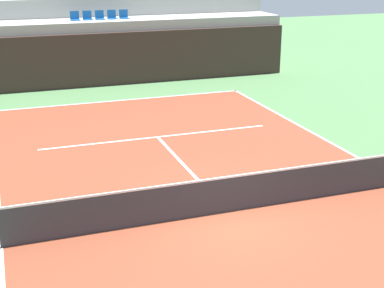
{
  "coord_description": "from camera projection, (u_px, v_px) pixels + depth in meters",
  "views": [
    {
      "loc": [
        -5.07,
        -11.66,
        6.17
      ],
      "look_at": [
        -0.25,
        2.0,
        1.2
      ],
      "focal_mm": 52.01,
      "sensor_mm": 36.0,
      "label": 1
    }
  ],
  "objects": [
    {
      "name": "ground_plane",
      "position": [
        228.0,
        212.0,
        14.0
      ],
      "size": [
        80.0,
        80.0,
        0.0
      ],
      "primitive_type": "plane",
      "color": "#477042"
    },
    {
      "name": "court_surface",
      "position": [
        228.0,
        212.0,
        14.0
      ],
      "size": [
        11.0,
        24.0,
        0.01
      ],
      "primitive_type": "cube",
      "color": "brown",
      "rests_on": "ground_plane"
    },
    {
      "name": "baseline_far",
      "position": [
        123.0,
        100.0,
        24.65
      ],
      "size": [
        11.0,
        0.1,
        0.0
      ],
      "primitive_type": "cube",
      "color": "white",
      "rests_on": "court_surface"
    },
    {
      "name": "sideline_left",
      "position": [
        1.0,
        248.0,
        12.28
      ],
      "size": [
        0.1,
        24.0,
        0.0
      ],
      "primitive_type": "cube",
      "color": "white",
      "rests_on": "court_surface"
    },
    {
      "name": "service_line_far",
      "position": [
        158.0,
        137.0,
        19.7
      ],
      "size": [
        8.26,
        0.1,
        0.0
      ],
      "primitive_type": "cube",
      "color": "white",
      "rests_on": "court_surface"
    },
    {
      "name": "centre_service_line",
      "position": [
        187.0,
        168.0,
        16.85
      ],
      "size": [
        0.1,
        6.4,
        0.0
      ],
      "primitive_type": "cube",
      "color": "white",
      "rests_on": "court_surface"
    },
    {
      "name": "back_wall",
      "position": [
        107.0,
        59.0,
        27.09
      ],
      "size": [
        18.83,
        0.3,
        2.57
      ],
      "primitive_type": "cube",
      "color": "#33231E",
      "rests_on": "ground_plane"
    },
    {
      "name": "stands_tier_lower",
      "position": [
        102.0,
        50.0,
        28.22
      ],
      "size": [
        18.83,
        2.4,
        3.06
      ],
      "primitive_type": "cube",
      "color": "#9E9E99",
      "rests_on": "ground_plane"
    },
    {
      "name": "stands_tier_upper",
      "position": [
        93.0,
        35.0,
        30.2
      ],
      "size": [
        18.83,
        2.4,
        4.0
      ],
      "primitive_type": "cube",
      "color": "#9E9E99",
      "rests_on": "ground_plane"
    },
    {
      "name": "seating_row_lower",
      "position": [
        100.0,
        17.0,
        27.76
      ],
      "size": [
        2.9,
        0.44,
        0.44
      ],
      "color": "#145193",
      "rests_on": "stands_tier_lower"
    },
    {
      "name": "tennis_net",
      "position": [
        228.0,
        194.0,
        13.83
      ],
      "size": [
        11.08,
        0.08,
        1.07
      ],
      "color": "black",
      "rests_on": "court_surface"
    }
  ]
}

